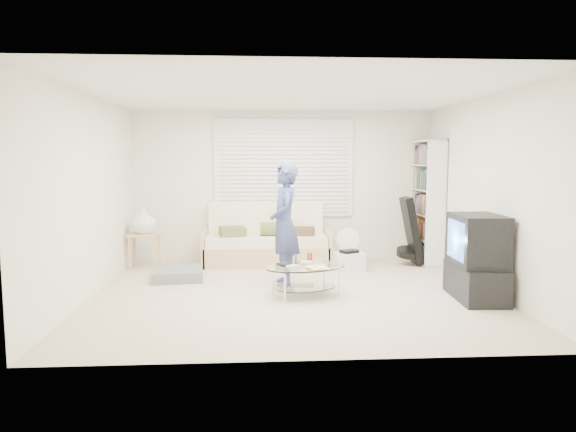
{
  "coord_description": "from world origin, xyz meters",
  "views": [
    {
      "loc": [
        -0.46,
        -6.41,
        1.69
      ],
      "look_at": [
        -0.05,
        0.3,
        0.95
      ],
      "focal_mm": 32.0,
      "sensor_mm": 36.0,
      "label": 1
    }
  ],
  "objects": [
    {
      "name": "futon_sofa",
      "position": [
        -0.3,
        1.87,
        0.33
      ],
      "size": [
        2.04,
        0.82,
        1.0
      ],
      "color": "tan",
      "rests_on": "ground"
    },
    {
      "name": "room_shell",
      "position": [
        0.0,
        0.48,
        1.63
      ],
      "size": [
        5.02,
        4.52,
        2.51
      ],
      "color": "white",
      "rests_on": "ground"
    },
    {
      "name": "side_table",
      "position": [
        -2.22,
        1.65,
        0.71
      ],
      "size": [
        0.48,
        0.39,
        0.95
      ],
      "color": "tan",
      "rests_on": "ground"
    },
    {
      "name": "standing_person",
      "position": [
        -0.09,
        0.42,
        0.83
      ],
      "size": [
        0.42,
        0.62,
        1.65
      ],
      "primitive_type": "imported",
      "rotation": [
        0.0,
        0.0,
        -1.52
      ],
      "color": "navy",
      "rests_on": "ground"
    },
    {
      "name": "bookshelf",
      "position": [
        2.32,
        1.78,
        1.0
      ],
      "size": [
        0.32,
        0.84,
        2.01
      ],
      "color": "white",
      "rests_on": "ground"
    },
    {
      "name": "coffee_table",
      "position": [
        0.14,
        -0.19,
        0.31
      ],
      "size": [
        1.19,
        0.95,
        0.51
      ],
      "color": "silver",
      "rests_on": "ground"
    },
    {
      "name": "floor_fan",
      "position": [
        0.98,
        1.59,
        0.36
      ],
      "size": [
        0.38,
        0.25,
        0.62
      ],
      "color": "white",
      "rests_on": "ground"
    },
    {
      "name": "guitar_case",
      "position": [
        2.02,
        1.62,
        0.48
      ],
      "size": [
        0.41,
        0.4,
        1.08
      ],
      "color": "black",
      "rests_on": "ground"
    },
    {
      "name": "window_blinds",
      "position": [
        0.0,
        2.2,
        1.55
      ],
      "size": [
        2.32,
        0.08,
        1.62
      ],
      "color": "silver",
      "rests_on": "ground"
    },
    {
      "name": "storage_bin",
      "position": [
        0.96,
        1.29,
        0.14
      ],
      "size": [
        0.47,
        0.34,
        0.31
      ],
      "color": "white",
      "rests_on": "ground"
    },
    {
      "name": "ground",
      "position": [
        0.0,
        0.0,
        0.0
      ],
      "size": [
        5.0,
        5.0,
        0.0
      ],
      "primitive_type": "plane",
      "color": "#B5A98D",
      "rests_on": "ground"
    },
    {
      "name": "tv_unit",
      "position": [
        2.2,
        -0.44,
        0.5
      ],
      "size": [
        0.57,
        0.98,
        1.04
      ],
      "color": "black",
      "rests_on": "ground"
    },
    {
      "name": "grey_floor_pillow",
      "position": [
        -1.57,
        0.83,
        0.08
      ],
      "size": [
        0.74,
        0.74,
        0.15
      ],
      "primitive_type": "cube",
      "rotation": [
        0.0,
        0.0,
        0.12
      ],
      "color": "slate",
      "rests_on": "ground"
    }
  ]
}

